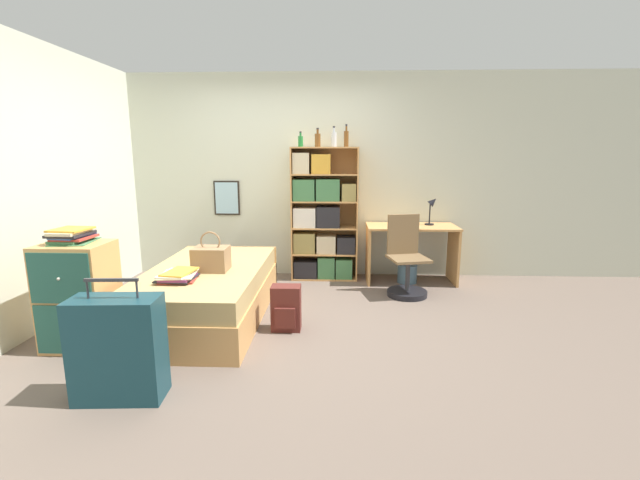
{
  "coord_description": "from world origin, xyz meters",
  "views": [
    {
      "loc": [
        0.67,
        -3.95,
        1.58
      ],
      "look_at": [
        0.49,
        0.2,
        0.75
      ],
      "focal_mm": 24.0,
      "sensor_mm": 36.0,
      "label": 1
    }
  ],
  "objects_px": {
    "book_stack_on_bed": "(178,276)",
    "waste_bin": "(407,273)",
    "backpack": "(286,308)",
    "desk_lamp": "(432,206)",
    "desk": "(411,243)",
    "bed": "(208,292)",
    "bottle_clear": "(334,139)",
    "suitcase": "(118,349)",
    "dresser": "(79,296)",
    "handbag": "(211,258)",
    "bottle_blue": "(346,138)",
    "bookcase": "(322,219)",
    "bottle_green": "(301,141)",
    "bottle_brown": "(318,140)",
    "desk_chair": "(406,269)",
    "magazine_pile_on_dresser": "(72,235)"
  },
  "relations": [
    {
      "from": "book_stack_on_bed",
      "to": "magazine_pile_on_dresser",
      "type": "distance_m",
      "value": 0.89
    },
    {
      "from": "desk_lamp",
      "to": "waste_bin",
      "type": "xyz_separation_m",
      "value": [
        -0.3,
        -0.12,
        -0.84
      ]
    },
    {
      "from": "suitcase",
      "to": "magazine_pile_on_dresser",
      "type": "bearing_deg",
      "value": 132.71
    },
    {
      "from": "bottle_clear",
      "to": "desk",
      "type": "relative_size",
      "value": 0.22
    },
    {
      "from": "bookcase",
      "to": "bottle_green",
      "type": "bearing_deg",
      "value": -172.36
    },
    {
      "from": "backpack",
      "to": "suitcase",
      "type": "bearing_deg",
      "value": -129.32
    },
    {
      "from": "book_stack_on_bed",
      "to": "bottle_green",
      "type": "height_order",
      "value": "bottle_green"
    },
    {
      "from": "handbag",
      "to": "bottle_blue",
      "type": "bearing_deg",
      "value": 50.82
    },
    {
      "from": "dresser",
      "to": "waste_bin",
      "type": "height_order",
      "value": "dresser"
    },
    {
      "from": "dresser",
      "to": "bookcase",
      "type": "height_order",
      "value": "bookcase"
    },
    {
      "from": "book_stack_on_bed",
      "to": "waste_bin",
      "type": "bearing_deg",
      "value": 36.98
    },
    {
      "from": "backpack",
      "to": "bottle_brown",
      "type": "bearing_deg",
      "value": 82.84
    },
    {
      "from": "desk",
      "to": "bed",
      "type": "bearing_deg",
      "value": -149.08
    },
    {
      "from": "bookcase",
      "to": "bottle_clear",
      "type": "bearing_deg",
      "value": -8.19
    },
    {
      "from": "magazine_pile_on_dresser",
      "to": "bed",
      "type": "bearing_deg",
      "value": 36.43
    },
    {
      "from": "waste_bin",
      "to": "desk_lamp",
      "type": "bearing_deg",
      "value": 22.61
    },
    {
      "from": "desk_lamp",
      "to": "backpack",
      "type": "xyz_separation_m",
      "value": [
        -1.64,
        -1.67,
        -0.75
      ]
    },
    {
      "from": "bottle_green",
      "to": "waste_bin",
      "type": "xyz_separation_m",
      "value": [
        1.34,
        -0.13,
        -1.63
      ]
    },
    {
      "from": "bottle_green",
      "to": "desk_chair",
      "type": "bearing_deg",
      "value": -25.65
    },
    {
      "from": "magazine_pile_on_dresser",
      "to": "handbag",
      "type": "bearing_deg",
      "value": 29.56
    },
    {
      "from": "dresser",
      "to": "magazine_pile_on_dresser",
      "type": "height_order",
      "value": "magazine_pile_on_dresser"
    },
    {
      "from": "book_stack_on_bed",
      "to": "bottle_clear",
      "type": "relative_size",
      "value": 1.52
    },
    {
      "from": "dresser",
      "to": "handbag",
      "type": "bearing_deg",
      "value": 32.14
    },
    {
      "from": "bed",
      "to": "magazine_pile_on_dresser",
      "type": "xyz_separation_m",
      "value": [
        -0.89,
        -0.65,
        0.69
      ]
    },
    {
      "from": "bookcase",
      "to": "backpack",
      "type": "relative_size",
      "value": 4.01
    },
    {
      "from": "bottle_blue",
      "to": "desk_chair",
      "type": "relative_size",
      "value": 0.3
    },
    {
      "from": "bottle_blue",
      "to": "suitcase",
      "type": "bearing_deg",
      "value": -117.33
    },
    {
      "from": "desk_lamp",
      "to": "backpack",
      "type": "relative_size",
      "value": 0.87
    },
    {
      "from": "bottle_blue",
      "to": "bottle_clear",
      "type": "bearing_deg",
      "value": -152.9
    },
    {
      "from": "handbag",
      "to": "desk_lamp",
      "type": "relative_size",
      "value": 1.03
    },
    {
      "from": "desk_lamp",
      "to": "desk",
      "type": "bearing_deg",
      "value": -165.21
    },
    {
      "from": "desk_lamp",
      "to": "suitcase",
      "type": "bearing_deg",
      "value": -132.44
    },
    {
      "from": "bottle_clear",
      "to": "waste_bin",
      "type": "bearing_deg",
      "value": -8.53
    },
    {
      "from": "bottle_clear",
      "to": "bottle_blue",
      "type": "relative_size",
      "value": 0.9
    },
    {
      "from": "dresser",
      "to": "desk_chair",
      "type": "bearing_deg",
      "value": 26.88
    },
    {
      "from": "magazine_pile_on_dresser",
      "to": "desk",
      "type": "distance_m",
      "value": 3.68
    },
    {
      "from": "bookcase",
      "to": "bottle_clear",
      "type": "distance_m",
      "value": 1.01
    },
    {
      "from": "bed",
      "to": "desk_lamp",
      "type": "bearing_deg",
      "value": 29.42
    },
    {
      "from": "bottle_brown",
      "to": "bottle_blue",
      "type": "relative_size",
      "value": 0.82
    },
    {
      "from": "bottle_green",
      "to": "dresser",
      "type": "bearing_deg",
      "value": -128.71
    },
    {
      "from": "dresser",
      "to": "bottle_brown",
      "type": "bearing_deg",
      "value": 47.93
    },
    {
      "from": "backpack",
      "to": "desk_lamp",
      "type": "bearing_deg",
      "value": 45.57
    },
    {
      "from": "bottle_blue",
      "to": "desk_chair",
      "type": "height_order",
      "value": "bottle_blue"
    },
    {
      "from": "handbag",
      "to": "dresser",
      "type": "xyz_separation_m",
      "value": [
        -0.94,
        -0.59,
        -0.18
      ]
    },
    {
      "from": "desk_chair",
      "to": "bed",
      "type": "bearing_deg",
      "value": -159.18
    },
    {
      "from": "bed",
      "to": "bottle_clear",
      "type": "relative_size",
      "value": 8.08
    },
    {
      "from": "desk_chair",
      "to": "waste_bin",
      "type": "bearing_deg",
      "value": 79.04
    },
    {
      "from": "handbag",
      "to": "suitcase",
      "type": "xyz_separation_m",
      "value": [
        -0.23,
        -1.35,
        -0.28
      ]
    },
    {
      "from": "suitcase",
      "to": "bottle_brown",
      "type": "bearing_deg",
      "value": 67.72
    },
    {
      "from": "dresser",
      "to": "bottle_green",
      "type": "xyz_separation_m",
      "value": [
        1.67,
        2.08,
        1.31
      ]
    }
  ]
}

